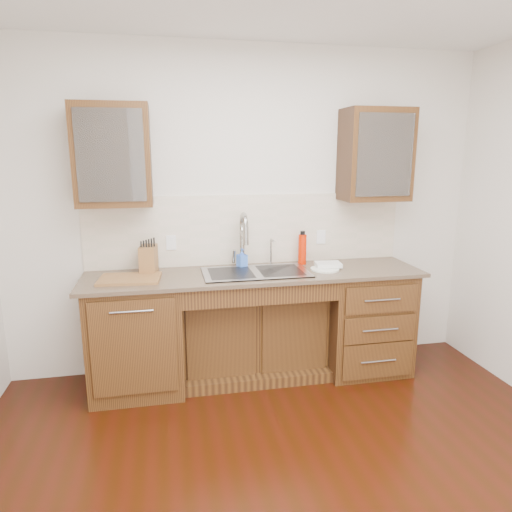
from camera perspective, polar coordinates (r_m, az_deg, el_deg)
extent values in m
cube|color=black|center=(2.87, 6.33, -28.72)|extent=(4.00, 3.50, 0.10)
cube|color=silver|center=(3.93, -1.16, 5.55)|extent=(4.00, 0.10, 2.70)
cube|color=#593014|center=(3.76, -14.69, -9.62)|extent=(0.70, 0.62, 0.88)
cube|color=#593014|center=(3.93, -0.38, -9.59)|extent=(1.20, 0.44, 0.70)
cube|color=#593014|center=(4.09, 13.16, -7.64)|extent=(0.70, 0.62, 0.88)
cube|color=#84705B|center=(3.65, -0.08, -2.28)|extent=(2.70, 0.65, 0.03)
cube|color=beige|center=(3.89, -0.99, 3.32)|extent=(2.70, 0.02, 0.59)
cube|color=#9E9EA5|center=(3.66, -0.03, -3.40)|extent=(0.84, 0.46, 0.19)
cylinder|color=#999993|center=(3.80, -1.75, 1.63)|extent=(0.04, 0.04, 0.40)
cylinder|color=#999993|center=(3.87, 1.88, 0.64)|extent=(0.02, 0.02, 0.24)
cube|color=#593014|center=(3.63, -17.44, 11.90)|extent=(0.55, 0.34, 0.75)
cube|color=#593014|center=(4.01, 14.67, 12.10)|extent=(0.55, 0.34, 0.75)
cube|color=white|center=(3.83, -10.56, 1.66)|extent=(0.08, 0.01, 0.12)
cube|color=white|center=(4.06, 8.12, 2.38)|extent=(0.08, 0.01, 0.12)
imported|color=#3E73E1|center=(3.79, -1.77, -0.25)|extent=(0.09, 0.10, 0.16)
cylinder|color=red|center=(3.91, 5.81, 0.83)|extent=(0.07, 0.07, 0.26)
cylinder|color=white|center=(3.77, 8.60, -1.63)|extent=(0.25, 0.25, 0.01)
cube|color=white|center=(3.82, 8.99, -1.05)|extent=(0.22, 0.17, 0.03)
cube|color=#A5772F|center=(3.71, -13.28, -0.40)|extent=(0.15, 0.21, 0.22)
cube|color=#8C5E3A|center=(3.56, -15.50, -2.76)|extent=(0.47, 0.35, 0.02)
imported|color=white|center=(3.64, -19.29, 10.89)|extent=(0.13, 0.13, 0.09)
imported|color=silver|center=(3.62, -14.92, 11.15)|extent=(0.12, 0.12, 0.09)
imported|color=silver|center=(3.98, 13.61, 11.35)|extent=(0.12, 0.12, 0.09)
imported|color=white|center=(4.08, 16.63, 11.18)|extent=(0.10, 0.10, 0.08)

